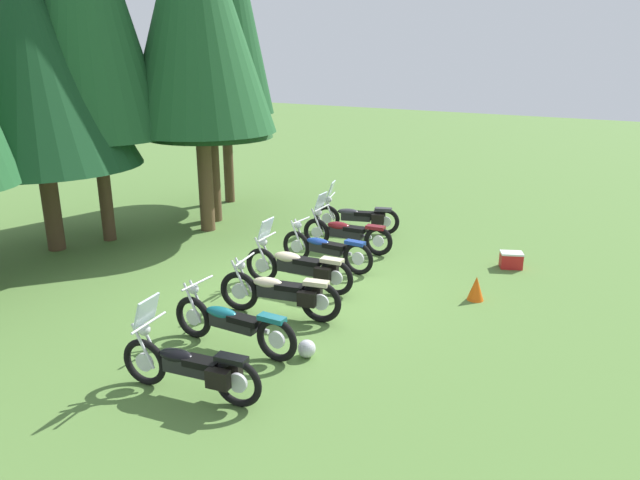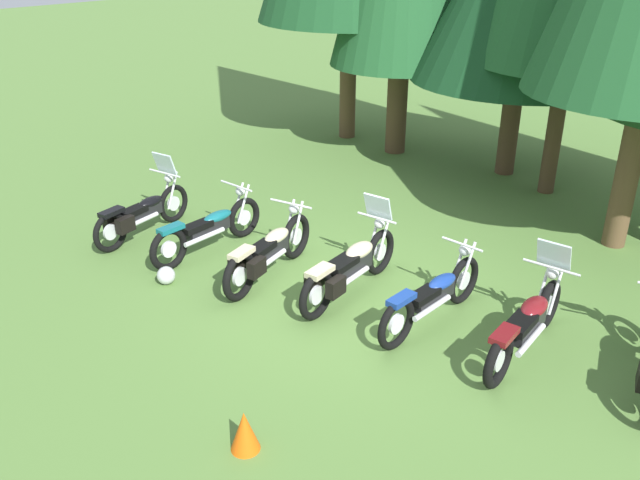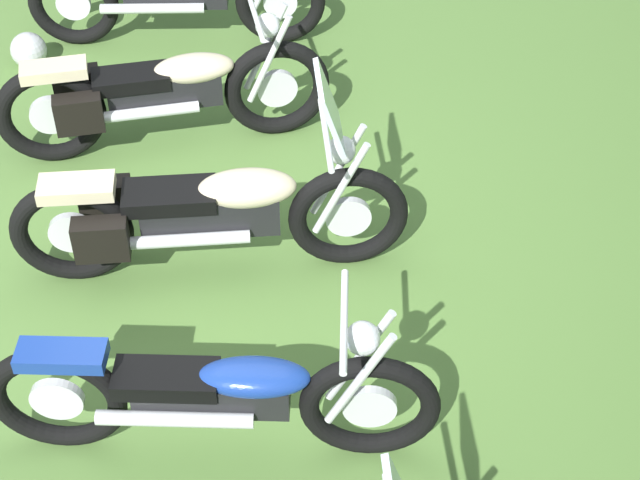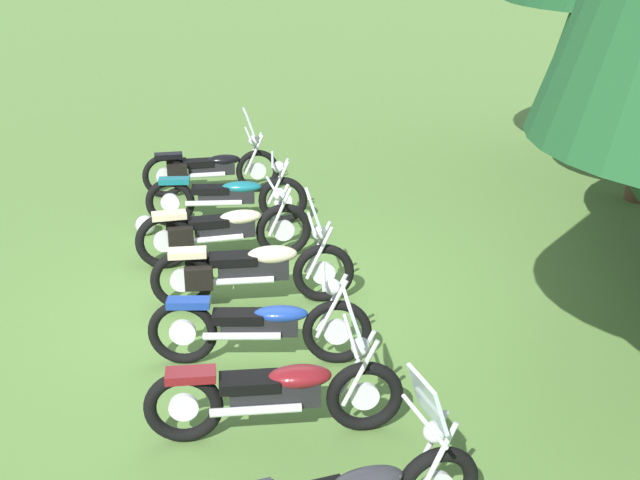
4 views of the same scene
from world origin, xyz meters
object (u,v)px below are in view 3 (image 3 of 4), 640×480
motorcycle_2 (159,92)px  motorcycle_3 (206,211)px  motorcycle_4 (215,394)px  dropped_helmet (29,50)px

motorcycle_2 → motorcycle_3: bearing=-83.1°
motorcycle_4 → dropped_helmet: motorcycle_4 is taller
motorcycle_4 → dropped_helmet: size_ratio=8.17×
motorcycle_2 → motorcycle_4: size_ratio=0.98×
motorcycle_3 → motorcycle_4: motorcycle_3 is taller
dropped_helmet → motorcycle_2: bearing=52.1°
motorcycle_2 → motorcycle_3: (1.25, 0.51, 0.02)m
motorcycle_2 → dropped_helmet: bearing=126.6°
motorcycle_3 → dropped_helmet: motorcycle_3 is taller
dropped_helmet → motorcycle_3: bearing=38.4°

